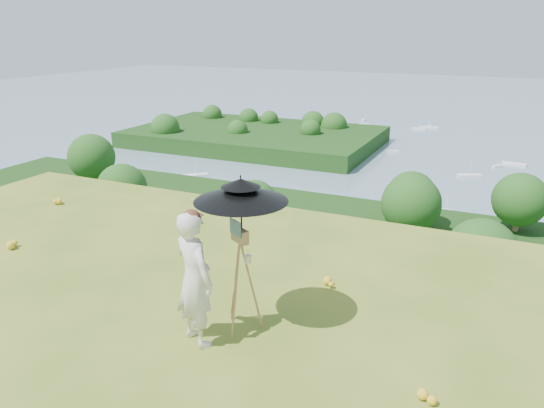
% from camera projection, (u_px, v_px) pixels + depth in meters
% --- Properties ---
extents(ground, '(14.00, 14.00, 0.00)m').
position_uv_depth(ground, '(20.00, 405.00, 5.48)').
color(ground, '#537220').
rests_on(ground, ground).
extents(shoreline_tier, '(170.00, 28.00, 8.00)m').
position_uv_depth(shoreline_tier, '(459.00, 299.00, 81.48)').
color(shoreline_tier, gray).
rests_on(shoreline_tier, bay_water).
extents(bay_water, '(700.00, 700.00, 0.00)m').
position_uv_depth(bay_water, '(505.00, 121.00, 222.86)').
color(bay_water, slate).
rests_on(bay_water, ground).
extents(peninsula, '(90.00, 60.00, 12.00)m').
position_uv_depth(peninsula, '(255.00, 129.00, 177.93)').
color(peninsula, '#17340E').
rests_on(peninsula, bay_water).
extents(slope_trees, '(110.00, 50.00, 6.00)m').
position_uv_depth(slope_trees, '(430.00, 285.00, 40.37)').
color(slope_trees, '#1D4715').
rests_on(slope_trees, forest_slope).
extents(harbor_town, '(110.00, 22.00, 5.00)m').
position_uv_depth(harbor_town, '(464.00, 260.00, 79.41)').
color(harbor_town, silver).
rests_on(harbor_town, shoreline_tier).
extents(moored_boats, '(140.00, 140.00, 0.70)m').
position_uv_depth(moored_boats, '(449.00, 157.00, 159.72)').
color(moored_boats, white).
rests_on(moored_boats, bay_water).
extents(wildflowers, '(10.00, 10.50, 0.12)m').
position_uv_depth(wildflowers, '(38.00, 386.00, 5.67)').
color(wildflowers, yellow).
rests_on(wildflowers, ground).
extents(painter, '(0.74, 0.64, 1.72)m').
position_uv_depth(painter, '(194.00, 279.00, 6.33)').
color(painter, silver).
rests_on(painter, ground).
extents(field_easel, '(0.79, 0.79, 1.51)m').
position_uv_depth(field_easel, '(241.00, 276.00, 6.65)').
color(field_easel, '#A67245').
rests_on(field_easel, ground).
extents(sun_umbrella, '(1.55, 1.55, 0.81)m').
position_uv_depth(sun_umbrella, '(241.00, 208.00, 6.38)').
color(sun_umbrella, black).
rests_on(sun_umbrella, field_easel).
extents(painter_cap, '(0.31, 0.33, 0.10)m').
position_uv_depth(painter_cap, '(191.00, 215.00, 6.08)').
color(painter_cap, '#E07B84').
rests_on(painter_cap, painter).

